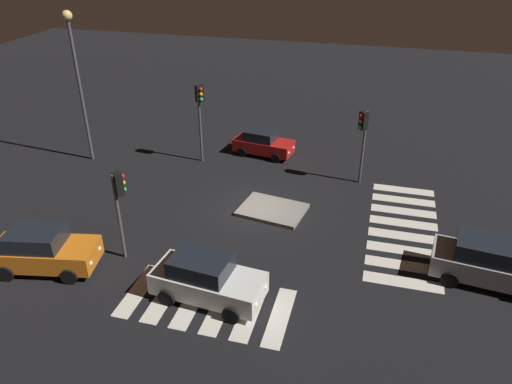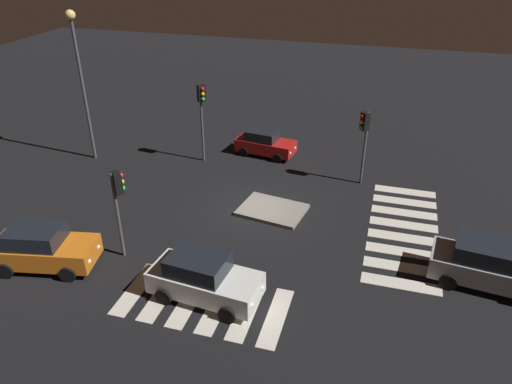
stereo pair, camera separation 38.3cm
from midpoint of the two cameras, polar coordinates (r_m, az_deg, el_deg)
name	(u,v)px [view 1 (the left image)]	position (r m, az deg, el deg)	size (l,w,h in m)	color
ground_plane	(256,209)	(24.76, -0.44, -2.02)	(80.00, 80.00, 0.00)	black
traffic_island	(272,210)	(24.54, 1.48, -2.11)	(3.53, 2.86, 0.18)	gray
car_red	(263,143)	(30.37, 0.46, 5.79)	(3.83, 2.13, 1.60)	red
car_silver	(488,262)	(21.55, 25.15, -7.47)	(4.56, 2.49, 1.91)	#9EA0A5
car_white	(207,279)	(18.86, -6.42, -10.11)	(4.47, 2.36, 1.89)	silver
car_orange	(43,250)	(22.16, -24.25, -6.25)	(4.54, 2.65, 1.88)	orange
traffic_light_south	(119,195)	(20.65, -16.33, -0.34)	(0.54, 0.53, 4.03)	#47474C
traffic_light_north	(363,130)	(26.51, 12.08, 7.15)	(0.53, 0.54, 4.19)	#47474C
traffic_light_west	(200,105)	(28.59, -7.01, 10.15)	(0.54, 0.54, 4.79)	#47474C
street_lamp	(76,64)	(29.97, -20.81, 13.88)	(0.56, 0.56, 8.75)	#47474C
crosswalk_near	(207,303)	(19.20, -6.41, -12.88)	(6.45, 3.20, 0.02)	silver
crosswalk_side	(403,229)	(24.14, 16.51, -4.25)	(3.20, 8.75, 0.02)	silver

